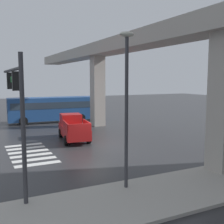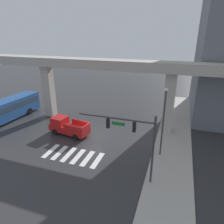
{
  "view_description": "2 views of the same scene",
  "coord_description": "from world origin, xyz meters",
  "px_view_note": "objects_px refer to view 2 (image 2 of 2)",
  "views": [
    {
      "loc": [
        19.55,
        -8.02,
        5.16
      ],
      "look_at": [
        0.53,
        1.32,
        2.66
      ],
      "focal_mm": 44.66,
      "sensor_mm": 36.0,
      "label": 1
    },
    {
      "loc": [
        9.67,
        -20.6,
        11.99
      ],
      "look_at": [
        1.62,
        3.09,
        2.18
      ],
      "focal_mm": 32.39,
      "sensor_mm": 36.0,
      "label": 2
    }
  ],
  "objects_px": {
    "city_bus": "(7,109)",
    "street_lamp_near_corner": "(164,115)",
    "traffic_signal_mast": "(133,135)",
    "pickup_truck": "(67,127)"
  },
  "relations": [
    {
      "from": "pickup_truck",
      "to": "traffic_signal_mast",
      "type": "height_order",
      "value": "traffic_signal_mast"
    },
    {
      "from": "pickup_truck",
      "to": "street_lamp_near_corner",
      "type": "distance_m",
      "value": 12.27
    },
    {
      "from": "traffic_signal_mast",
      "to": "street_lamp_near_corner",
      "type": "height_order",
      "value": "street_lamp_near_corner"
    },
    {
      "from": "city_bus",
      "to": "street_lamp_near_corner",
      "type": "xyz_separation_m",
      "value": [
        22.26,
        -2.41,
        2.83
      ]
    },
    {
      "from": "pickup_truck",
      "to": "city_bus",
      "type": "relative_size",
      "value": 0.49
    },
    {
      "from": "city_bus",
      "to": "street_lamp_near_corner",
      "type": "relative_size",
      "value": 1.51
    },
    {
      "from": "traffic_signal_mast",
      "to": "pickup_truck",
      "type": "bearing_deg",
      "value": 149.21
    },
    {
      "from": "pickup_truck",
      "to": "traffic_signal_mast",
      "type": "relative_size",
      "value": 0.82
    },
    {
      "from": "city_bus",
      "to": "street_lamp_near_corner",
      "type": "bearing_deg",
      "value": -6.18
    },
    {
      "from": "pickup_truck",
      "to": "street_lamp_near_corner",
      "type": "xyz_separation_m",
      "value": [
        11.67,
        -1.28,
        3.57
      ]
    }
  ]
}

